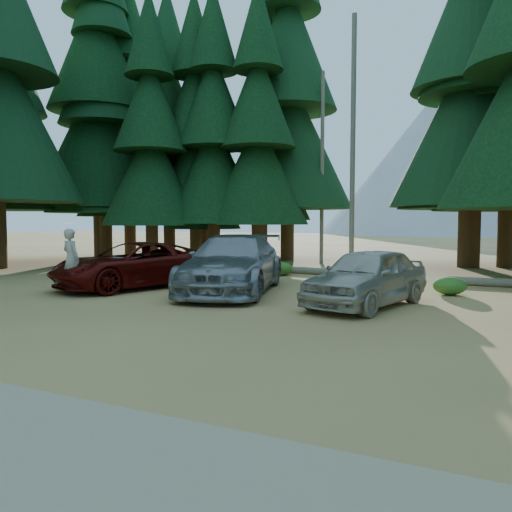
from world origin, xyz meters
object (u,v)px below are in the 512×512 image
object	(u,v)px
silver_minivan_right	(367,277)
log_left	(228,273)
log_mid	(323,272)
red_pickup	(134,265)
frisbee_player	(71,259)
silver_minivan_center	(233,263)

from	to	relation	value
silver_minivan_right	log_left	distance (m)	8.23
silver_minivan_right	log_mid	xyz separation A→B (m)	(-3.35, 6.76, -0.63)
red_pickup	frisbee_player	distance (m)	2.25
silver_minivan_right	frisbee_player	world-z (taller)	frisbee_player
red_pickup	silver_minivan_center	xyz separation A→B (m)	(3.50, 0.54, 0.14)
silver_minivan_center	log_mid	size ratio (longest dim) A/B	1.74
silver_minivan_right	red_pickup	bearing A→B (deg)	-167.93
silver_minivan_center	log_left	size ratio (longest dim) A/B	1.55
silver_minivan_center	log_left	world-z (taller)	silver_minivan_center
log_mid	silver_minivan_center	bearing A→B (deg)	-94.27
frisbee_player	log_left	size ratio (longest dim) A/B	0.50
silver_minivan_center	silver_minivan_right	xyz separation A→B (m)	(4.44, -0.83, -0.13)
log_left	log_mid	world-z (taller)	log_mid
frisbee_player	log_mid	bearing A→B (deg)	-110.03
frisbee_player	red_pickup	bearing A→B (deg)	-95.54
frisbee_player	log_left	world-z (taller)	frisbee_player
red_pickup	frisbee_player	size ratio (longest dim) A/B	2.72
frisbee_player	log_left	bearing A→B (deg)	-94.57
log_left	log_mid	distance (m)	3.97
silver_minivan_center	silver_minivan_right	size ratio (longest dim) A/B	1.37
silver_minivan_center	log_mid	xyz separation A→B (m)	(1.09, 5.93, -0.76)
red_pickup	log_mid	xyz separation A→B (m)	(4.60, 6.47, -0.62)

